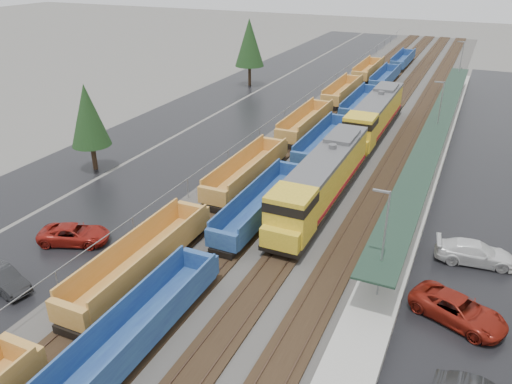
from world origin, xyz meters
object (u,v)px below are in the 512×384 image
parked_car_east_b (458,310)px  well_string_yellow (248,172)px  locomotive_lead (321,181)px  parked_car_west_b (4,279)px  parked_car_west_c (74,234)px  parked_car_east_c (475,253)px  locomotive_trail (374,116)px  well_string_blue (324,141)px

parked_car_east_b → well_string_yellow: bearing=80.2°
locomotive_lead → parked_car_west_b: bearing=-127.5°
well_string_yellow → parked_car_west_c: (-7.45, -15.62, -0.48)m
parked_car_east_c → parked_car_east_b: bearing=167.6°
locomotive_trail → parked_car_west_c: locomotive_trail is taller
well_string_yellow → parked_car_west_c: well_string_yellow is taller
well_string_yellow → parked_car_west_b: size_ratio=26.49×
parked_car_west_c → parked_car_east_c: parked_car_east_c is taller
locomotive_trail → well_string_yellow: bearing=-112.7°
well_string_blue → parked_car_east_b: size_ratio=20.70×
well_string_blue → parked_car_west_b: size_ratio=27.06×
well_string_blue → parked_car_east_c: bearing=-45.8°
parked_car_west_c → parked_car_east_c: (28.38, 9.93, 0.06)m
locomotive_lead → parked_car_west_b: locomotive_lead is taller
locomotive_trail → parked_car_east_c: bearing=-62.5°
locomotive_lead → parked_car_east_b: 16.72m
well_string_yellow → parked_car_east_b: size_ratio=20.26×
locomotive_lead → well_string_yellow: locomotive_lead is taller
well_string_blue → parked_car_east_b: 29.66m
locomotive_trail → well_string_yellow: 20.78m
well_string_blue → parked_car_west_b: well_string_blue is taller
locomotive_trail → well_string_blue: bearing=-118.4°
locomotive_lead → parked_car_west_c: (-15.45, -13.75, -1.80)m
locomotive_lead → well_string_blue: (-4.00, 13.61, -1.38)m
parked_car_west_b → locomotive_lead: bearing=-25.9°
well_string_blue → parked_car_east_c: size_ratio=21.61×
well_string_yellow → well_string_blue: well_string_yellow is taller
locomotive_trail → parked_car_west_b: (-15.54, -41.27, -1.82)m
locomotive_lead → parked_car_west_b: (-15.54, -20.27, -1.82)m
well_string_yellow → well_string_blue: 12.40m
well_string_yellow → well_string_blue: bearing=71.2°
locomotive_trail → well_string_blue: size_ratio=0.18×
parked_car_west_b → parked_car_east_c: 32.88m
well_string_blue → parked_car_east_b: well_string_blue is taller
parked_car_west_c → parked_car_east_c: bearing=-91.9°
parked_car_west_c → parked_car_east_b: (27.80, 2.60, 0.06)m
well_string_yellow → well_string_blue: size_ratio=0.98×
locomotive_trail → well_string_yellow: (-8.00, -19.13, -1.32)m
well_string_yellow → parked_car_east_c: 21.70m
parked_car_west_c → parked_car_west_b: bearing=158.0°
parked_car_east_c → well_string_yellow: bearing=67.0°
parked_car_east_b → parked_car_west_c: bearing=118.1°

